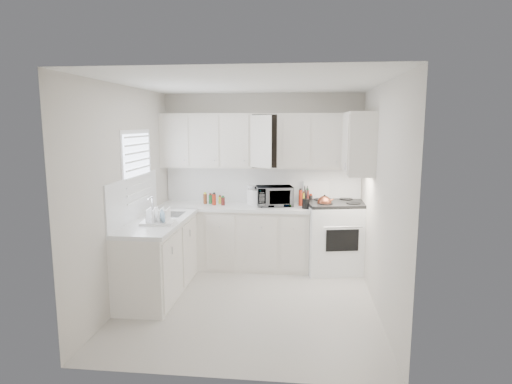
# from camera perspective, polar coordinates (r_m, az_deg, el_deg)

# --- Properties ---
(floor) EXTENTS (3.20, 3.20, 0.00)m
(floor) POSITION_cam_1_polar(r_m,az_deg,el_deg) (5.41, -0.83, -14.39)
(floor) COLOR #B9B2A9
(floor) RESTS_ON ground
(ceiling) EXTENTS (3.20, 3.20, 0.00)m
(ceiling) POSITION_cam_1_polar(r_m,az_deg,el_deg) (4.98, -0.90, 14.22)
(ceiling) COLOR white
(ceiling) RESTS_ON ground
(wall_back) EXTENTS (3.00, 0.00, 3.00)m
(wall_back) POSITION_cam_1_polar(r_m,az_deg,el_deg) (6.61, 0.84, 1.65)
(wall_back) COLOR beige
(wall_back) RESTS_ON ground
(wall_front) EXTENTS (3.00, 0.00, 3.00)m
(wall_front) POSITION_cam_1_polar(r_m,az_deg,el_deg) (3.48, -4.10, -5.13)
(wall_front) COLOR beige
(wall_front) RESTS_ON ground
(wall_left) EXTENTS (0.00, 3.20, 3.20)m
(wall_left) POSITION_cam_1_polar(r_m,az_deg,el_deg) (5.42, -16.79, -0.37)
(wall_left) COLOR beige
(wall_left) RESTS_ON ground
(wall_right) EXTENTS (0.00, 3.20, 3.20)m
(wall_right) POSITION_cam_1_polar(r_m,az_deg,el_deg) (5.08, 16.20, -0.97)
(wall_right) COLOR beige
(wall_right) RESTS_ON ground
(window_blinds) EXTENTS (0.06, 0.96, 1.06)m
(window_blinds) POSITION_cam_1_polar(r_m,az_deg,el_deg) (5.70, -15.36, 2.68)
(window_blinds) COLOR white
(window_blinds) RESTS_ON wall_left
(lower_cabinets_back) EXTENTS (2.22, 0.60, 0.90)m
(lower_cabinets_back) POSITION_cam_1_polar(r_m,az_deg,el_deg) (6.53, -2.85, -6.06)
(lower_cabinets_back) COLOR beige
(lower_cabinets_back) RESTS_ON floor
(lower_cabinets_left) EXTENTS (0.60, 1.60, 0.90)m
(lower_cabinets_left) POSITION_cam_1_polar(r_m,az_deg,el_deg) (5.69, -12.79, -8.56)
(lower_cabinets_left) COLOR beige
(lower_cabinets_left) RESTS_ON floor
(countertop_back) EXTENTS (2.24, 0.64, 0.05)m
(countertop_back) POSITION_cam_1_polar(r_m,az_deg,el_deg) (6.41, -2.90, -1.98)
(countertop_back) COLOR silver
(countertop_back) RESTS_ON lower_cabinets_back
(countertop_left) EXTENTS (0.64, 1.62, 0.05)m
(countertop_left) POSITION_cam_1_polar(r_m,az_deg,el_deg) (5.57, -12.87, -3.91)
(countertop_left) COLOR silver
(countertop_left) RESTS_ON lower_cabinets_left
(backsplash_back) EXTENTS (2.98, 0.02, 0.55)m
(backsplash_back) POSITION_cam_1_polar(r_m,az_deg,el_deg) (6.61, 0.83, 1.00)
(backsplash_back) COLOR silver
(backsplash_back) RESTS_ON wall_back
(backsplash_left) EXTENTS (0.02, 1.60, 0.55)m
(backsplash_left) POSITION_cam_1_polar(r_m,az_deg,el_deg) (5.61, -15.87, -0.79)
(backsplash_left) COLOR silver
(backsplash_left) RESTS_ON wall_left
(upper_cabinets_back) EXTENTS (3.00, 0.33, 0.80)m
(upper_cabinets_back) POSITION_cam_1_polar(r_m,az_deg,el_deg) (6.42, 0.71, 3.23)
(upper_cabinets_back) COLOR beige
(upper_cabinets_back) RESTS_ON wall_back
(upper_cabinets_right) EXTENTS (0.33, 0.90, 0.80)m
(upper_cabinets_right) POSITION_cam_1_polar(r_m,az_deg,el_deg) (5.83, 13.31, 2.39)
(upper_cabinets_right) COLOR beige
(upper_cabinets_right) RESTS_ON wall_right
(sink) EXTENTS (0.42, 0.38, 0.30)m
(sink) POSITION_cam_1_polar(r_m,az_deg,el_deg) (5.86, -11.81, -1.77)
(sink) COLOR gray
(sink) RESTS_ON countertop_left
(stove) EXTENTS (0.98, 0.86, 1.32)m
(stove) POSITION_cam_1_polar(r_m,az_deg,el_deg) (6.42, 10.51, -4.54)
(stove) COLOR white
(stove) RESTS_ON floor
(tea_kettle) EXTENTS (0.27, 0.23, 0.23)m
(tea_kettle) POSITION_cam_1_polar(r_m,az_deg,el_deg) (6.17, 9.06, -1.29)
(tea_kettle) COLOR maroon
(tea_kettle) RESTS_ON stove
(frying_pan) EXTENTS (0.36, 0.46, 0.04)m
(frying_pan) POSITION_cam_1_polar(r_m,az_deg,el_deg) (6.53, 12.06, -1.63)
(frying_pan) COLOR black
(frying_pan) RESTS_ON stove
(microwave) EXTENTS (0.57, 0.39, 0.35)m
(microwave) POSITION_cam_1_polar(r_m,az_deg,el_deg) (6.35, 2.46, -0.25)
(microwave) COLOR gray
(microwave) RESTS_ON countertop_back
(rice_cooker) EXTENTS (0.32, 0.32, 0.27)m
(rice_cooker) POSITION_cam_1_polar(r_m,az_deg,el_deg) (6.47, -0.03, -0.44)
(rice_cooker) COLOR white
(rice_cooker) RESTS_ON countertop_back
(paper_towel) EXTENTS (0.12, 0.12, 0.27)m
(paper_towel) POSITION_cam_1_polar(r_m,az_deg,el_deg) (6.58, -0.62, -0.27)
(paper_towel) COLOR white
(paper_towel) RESTS_ON countertop_back
(utensil_crock) EXTENTS (0.14, 0.14, 0.34)m
(utensil_crock) POSITION_cam_1_polar(r_m,az_deg,el_deg) (6.15, 6.63, -0.65)
(utensil_crock) COLOR black
(utensil_crock) RESTS_ON countertop_back
(dish_rack) EXTENTS (0.41, 0.33, 0.21)m
(dish_rack) POSITION_cam_1_polar(r_m,az_deg,el_deg) (5.35, -12.94, -2.99)
(dish_rack) COLOR white
(dish_rack) RESTS_ON countertop_left
(spice_left_0) EXTENTS (0.06, 0.06, 0.13)m
(spice_left_0) POSITION_cam_1_polar(r_m,az_deg,el_deg) (6.61, -6.67, -0.91)
(spice_left_0) COLOR brown
(spice_left_0) RESTS_ON countertop_back
(spice_left_1) EXTENTS (0.06, 0.06, 0.13)m
(spice_left_1) POSITION_cam_1_polar(r_m,az_deg,el_deg) (6.50, -6.20, -1.06)
(spice_left_1) COLOR #216530
(spice_left_1) RESTS_ON countertop_back
(spice_left_2) EXTENTS (0.06, 0.06, 0.13)m
(spice_left_2) POSITION_cam_1_polar(r_m,az_deg,el_deg) (6.58, -5.40, -0.93)
(spice_left_2) COLOR #AC2B16
(spice_left_2) RESTS_ON countertop_back
(spice_left_3) EXTENTS (0.06, 0.06, 0.13)m
(spice_left_3) POSITION_cam_1_polar(r_m,az_deg,el_deg) (6.47, -4.90, -1.08)
(spice_left_3) COLOR #E7F339
(spice_left_3) RESTS_ON countertop_back
(spice_left_4) EXTENTS (0.06, 0.06, 0.13)m
(spice_left_4) POSITION_cam_1_polar(r_m,az_deg,el_deg) (6.55, -4.11, -0.96)
(spice_left_4) COLOR #5D1E1A
(spice_left_4) RESTS_ON countertop_back
(sauce_right_0) EXTENTS (0.06, 0.06, 0.19)m
(sauce_right_0) POSITION_cam_1_polar(r_m,az_deg,el_deg) (6.48, 5.84, -0.82)
(sauce_right_0) COLOR #AC2B16
(sauce_right_0) RESTS_ON countertop_back
(sauce_right_1) EXTENTS (0.06, 0.06, 0.19)m
(sauce_right_1) POSITION_cam_1_polar(r_m,az_deg,el_deg) (6.42, 6.32, -0.92)
(sauce_right_1) COLOR #E7F339
(sauce_right_1) RESTS_ON countertop_back
(sauce_right_2) EXTENTS (0.06, 0.06, 0.19)m
(sauce_right_2) POSITION_cam_1_polar(r_m,az_deg,el_deg) (6.48, 6.81, -0.84)
(sauce_right_2) COLOR #5D1E1A
(sauce_right_2) RESTS_ON countertop_back
(sauce_right_3) EXTENTS (0.06, 0.06, 0.19)m
(sauce_right_3) POSITION_cam_1_polar(r_m,az_deg,el_deg) (6.42, 7.30, -0.94)
(sauce_right_3) COLOR black
(sauce_right_3) RESTS_ON countertop_back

